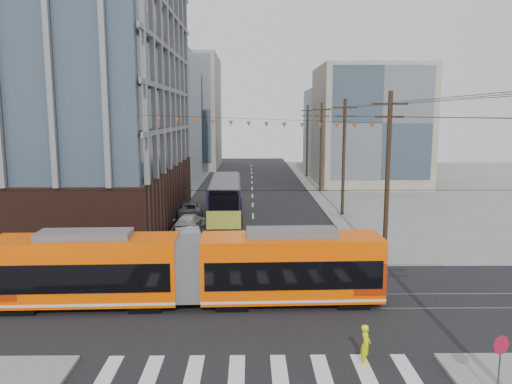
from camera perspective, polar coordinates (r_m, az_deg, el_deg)
ground at (r=22.58m, az=0.10°, el=-16.11°), size 160.00×160.00×0.00m
bg_bldg_nw_near at (r=74.38m, az=-13.83°, el=8.14°), size 18.00×16.00×18.00m
bg_bldg_ne_near at (r=70.41m, az=12.78°, el=7.34°), size 14.00×14.00×16.00m
bg_bldg_nw_far at (r=93.49m, az=-9.26°, el=8.97°), size 16.00×18.00×20.00m
bg_bldg_ne_far at (r=90.38m, az=11.05°, el=7.03°), size 16.00×16.00×14.00m
utility_pole_far at (r=77.09m, az=5.87°, el=5.76°), size 0.30×0.30×11.00m
streetcar at (r=25.52m, az=-7.59°, el=-8.74°), size 19.35×3.34×3.71m
city_bus at (r=46.78m, az=-3.52°, el=-0.65°), size 3.19×13.13×3.70m
parked_car_silver at (r=36.72m, az=-7.95°, el=-5.00°), size 2.74×5.15×1.61m
parked_car_white at (r=42.57m, az=-7.50°, el=-3.34°), size 2.54×4.55×1.25m
parked_car_grey at (r=47.67m, az=-7.66°, el=-1.96°), size 3.07×5.26×1.38m
pedestrian at (r=20.42m, az=12.41°, el=-16.67°), size 0.53×0.67×1.60m
stop_sign at (r=19.25m, az=26.01°, el=-17.99°), size 0.86×0.86×2.23m
jersey_barrier at (r=36.58m, az=12.97°, el=-5.85°), size 1.22×4.12×0.81m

